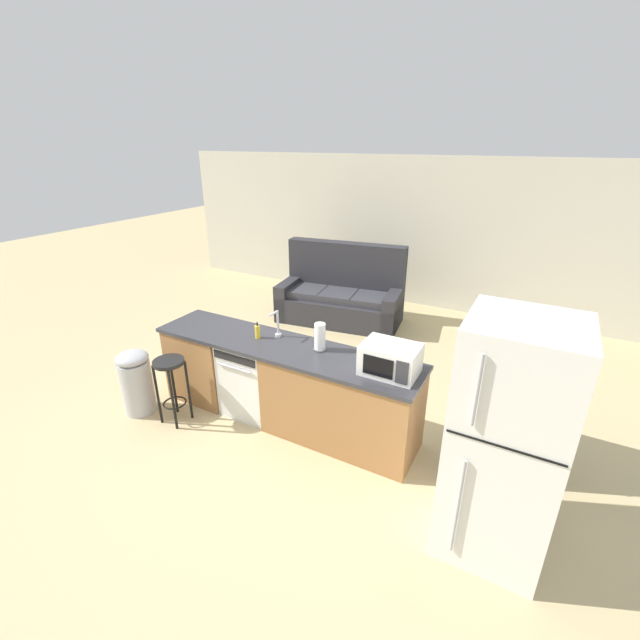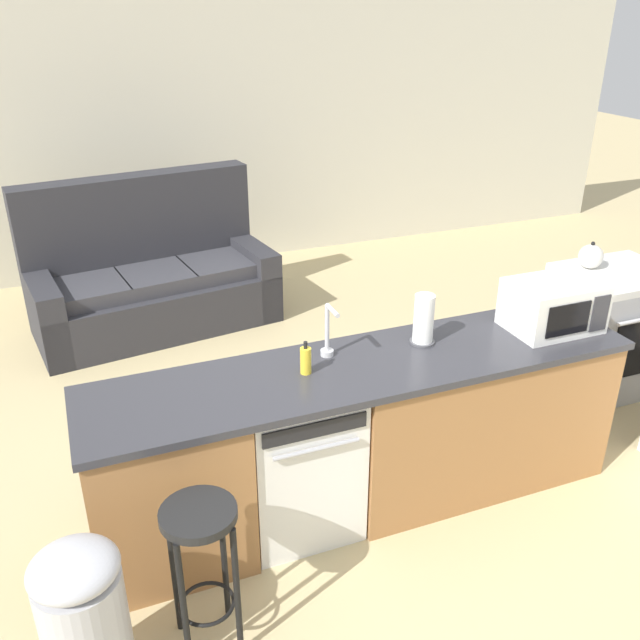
{
  "view_description": "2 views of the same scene",
  "coord_description": "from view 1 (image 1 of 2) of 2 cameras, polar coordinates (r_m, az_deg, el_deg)",
  "views": [
    {
      "loc": [
        2.38,
        -3.25,
        2.85
      ],
      "look_at": [
        0.42,
        0.32,
        1.12
      ],
      "focal_mm": 24.0,
      "sensor_mm": 36.0,
      "label": 1
    },
    {
      "loc": [
        -1.2,
        -2.76,
        2.6
      ],
      "look_at": [
        0.01,
        0.3,
        1.04
      ],
      "focal_mm": 38.0,
      "sensor_mm": 36.0,
      "label": 2
    }
  ],
  "objects": [
    {
      "name": "refrigerator",
      "position": [
        3.32,
        23.46,
        -14.82
      ],
      "size": [
        0.72,
        0.73,
        1.83
      ],
      "color": "white",
      "rests_on": "ground_plane"
    },
    {
      "name": "soap_bottle",
      "position": [
        4.56,
        -8.32,
        -1.53
      ],
      "size": [
        0.06,
        0.06,
        0.18
      ],
      "color": "yellow",
      "rests_on": "kitchen_counter"
    },
    {
      "name": "kettle",
      "position": [
        4.35,
        23.43,
        -4.38
      ],
      "size": [
        0.21,
        0.17,
        0.19
      ],
      "color": "silver",
      "rests_on": "stove_range"
    },
    {
      "name": "bar_stool",
      "position": [
        4.79,
        -19.27,
        -7.25
      ],
      "size": [
        0.32,
        0.32,
        0.74
      ],
      "color": "black",
      "rests_on": "ground_plane"
    },
    {
      "name": "dishwasher",
      "position": [
        4.83,
        -8.84,
        -7.43
      ],
      "size": [
        0.58,
        0.61,
        0.84
      ],
      "color": "white",
      "rests_on": "ground_plane"
    },
    {
      "name": "kitchen_counter",
      "position": [
        4.58,
        -3.89,
        -9.02
      ],
      "size": [
        2.94,
        0.66,
        0.9
      ],
      "color": "#9E6B3D",
      "rests_on": "ground_plane"
    },
    {
      "name": "ground_plane",
      "position": [
        4.93,
        -6.16,
        -12.41
      ],
      "size": [
        24.0,
        24.0,
        0.0
      ],
      "primitive_type": "plane",
      "color": "tan"
    },
    {
      "name": "wall_back",
      "position": [
        7.88,
        13.24,
        11.13
      ],
      "size": [
        10.0,
        0.06,
        2.6
      ],
      "color": "beige",
      "rests_on": "ground_plane"
    },
    {
      "name": "microwave",
      "position": [
        3.87,
        9.35,
        -5.19
      ],
      "size": [
        0.5,
        0.37,
        0.28
      ],
      "color": "white",
      "rests_on": "kitchen_counter"
    },
    {
      "name": "stove_range",
      "position": [
        4.49,
        24.25,
        -11.56
      ],
      "size": [
        0.76,
        0.68,
        0.9
      ],
      "color": "#A8AAB2",
      "rests_on": "ground_plane"
    },
    {
      "name": "couch",
      "position": [
        7.21,
        2.9,
        3.11
      ],
      "size": [
        2.11,
        1.18,
        1.27
      ],
      "color": "#2D2D33",
      "rests_on": "ground_plane"
    },
    {
      "name": "trash_bin",
      "position": [
        5.18,
        -23.29,
        -7.53
      ],
      "size": [
        0.35,
        0.35,
        0.74
      ],
      "color": "#B7B7BC",
      "rests_on": "ground_plane"
    },
    {
      "name": "paper_towel_roll",
      "position": [
        4.23,
        -0.01,
        -2.29
      ],
      "size": [
        0.14,
        0.14,
        0.28
      ],
      "color": "#4C4C51",
      "rests_on": "kitchen_counter"
    },
    {
      "name": "sink_faucet",
      "position": [
        4.53,
        -5.73,
        -0.74
      ],
      "size": [
        0.07,
        0.18,
        0.3
      ],
      "color": "silver",
      "rests_on": "kitchen_counter"
    }
  ]
}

